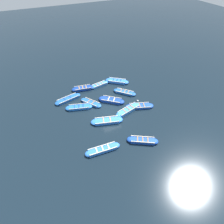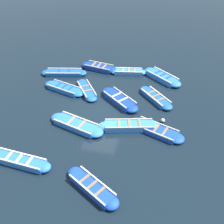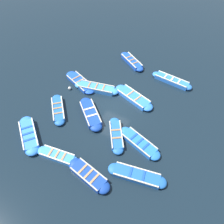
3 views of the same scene
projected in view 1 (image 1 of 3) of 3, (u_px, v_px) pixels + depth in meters
name	position (u px, v px, depth m)	size (l,w,h in m)	color
ground_plane	(110.00, 111.00, 22.73)	(120.00, 120.00, 0.00)	black
boat_broadside	(125.00, 92.00, 25.37)	(2.90, 2.97, 0.38)	#1E59AD
boat_outer_left	(99.00, 85.00, 26.76)	(3.15, 1.22, 0.37)	#3884E0
boat_stern_in	(107.00, 121.00, 21.15)	(4.00, 2.01, 0.42)	blue
boat_alongside	(111.00, 100.00, 23.98)	(3.41, 3.03, 0.46)	navy
boat_near_quay	(68.00, 99.00, 24.21)	(3.90, 1.61, 0.39)	#1E59AD
boat_mid_row	(83.00, 88.00, 26.00)	(3.41, 1.44, 0.45)	navy
boat_end_of_row	(91.00, 103.00, 23.67)	(2.48, 3.10, 0.36)	#1E59AD
boat_far_corner	(79.00, 107.00, 22.98)	(3.65, 1.82, 0.40)	blue
boat_centre	(117.00, 81.00, 27.41)	(3.49, 2.97, 0.45)	blue
boat_inner_gap	(103.00, 149.00, 18.14)	(3.82, 1.02, 0.43)	blue
boat_outer_right	(140.00, 106.00, 23.15)	(3.81, 2.14, 0.37)	#1947B7
boat_drifting	(143.00, 140.00, 18.99)	(3.33, 2.38, 0.43)	#1947B7
boat_tucked	(128.00, 110.00, 22.56)	(4.03, 1.74, 0.45)	#3884E0
buoy_orange_near	(138.00, 101.00, 23.98)	(0.27, 0.27, 0.27)	silver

